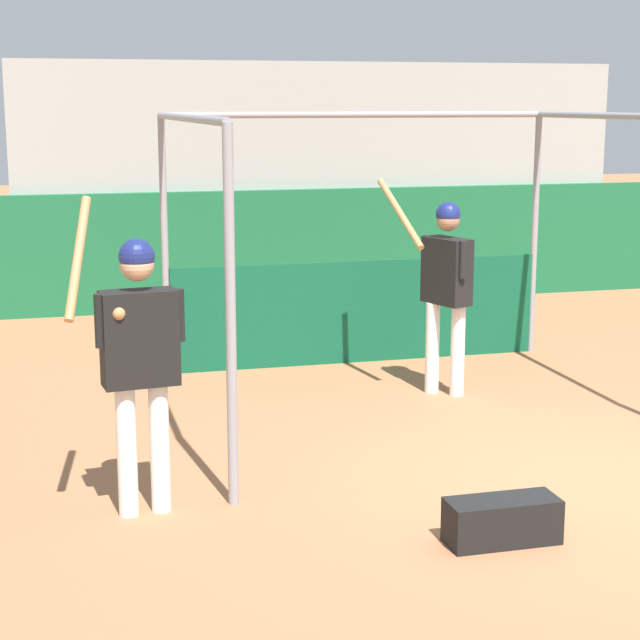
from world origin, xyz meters
The scene contains 7 objects.
ground_plane centered at (0.00, 0.00, 0.00)m, with size 60.00×60.00×0.00m, color #9E6642.
outfield_wall centered at (0.00, 7.20, 0.77)m, with size 24.00×0.12×1.54m.
bleacher_section centered at (0.00, 8.86, 1.61)m, with size 8.15×3.20×3.22m.
batting_cage centered at (-0.58, 3.23, 1.11)m, with size 4.02×3.73×2.58m.
player_batter centered at (-0.18, 2.49, 1.09)m, with size 0.69×0.84×1.98m.
player_waiting centered at (-3.17, 0.22, 1.12)m, with size 0.77×0.53×2.09m.
equipment_bag centered at (-1.07, -0.82, 0.14)m, with size 0.70×0.28×0.28m.
Camera 1 is at (-3.75, -6.53, 2.67)m, focal length 60.00 mm.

